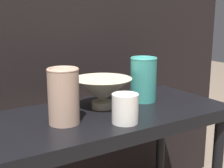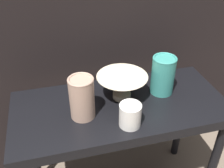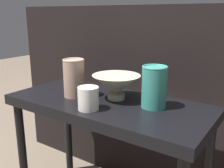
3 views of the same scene
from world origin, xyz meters
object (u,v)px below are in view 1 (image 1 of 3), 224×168
object	(u,v)px
bowl	(102,90)
cup	(125,108)
vase_colorful_right	(143,79)
vase_textured_left	(64,95)

from	to	relation	value
bowl	cup	bearing A→B (deg)	-95.82
vase_colorful_right	cup	distance (m)	0.24
bowl	cup	xyz separation A→B (m)	(-0.02, -0.15, -0.02)
bowl	vase_colorful_right	size ratio (longest dim) A/B	1.24
vase_textured_left	cup	bearing A→B (deg)	-30.65
vase_textured_left	cup	distance (m)	0.17
vase_textured_left	vase_colorful_right	distance (m)	0.33
bowl	vase_colorful_right	world-z (taller)	vase_colorful_right
vase_colorful_right	cup	xyz separation A→B (m)	(-0.18, -0.15, -0.04)
bowl	vase_colorful_right	bearing A→B (deg)	-0.23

